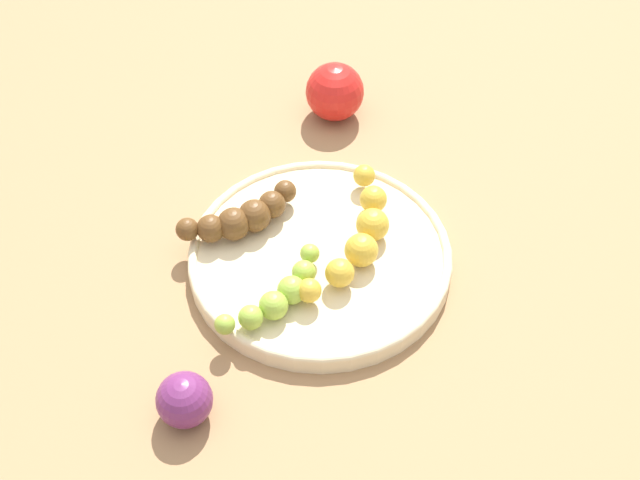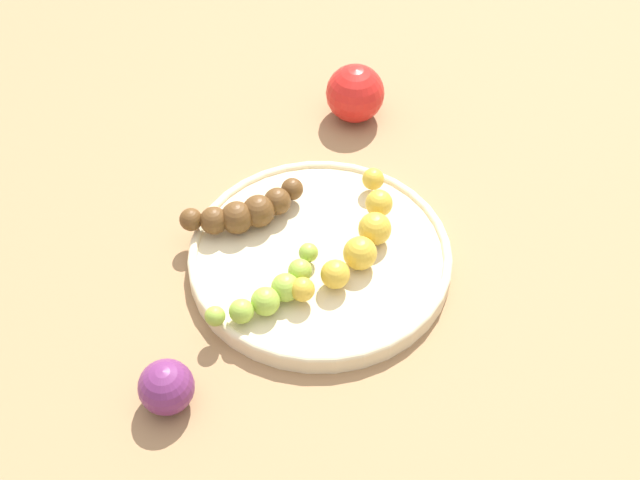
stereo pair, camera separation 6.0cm
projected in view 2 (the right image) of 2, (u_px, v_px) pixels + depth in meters
name	position (u px, v px, depth m)	size (l,w,h in m)	color
ground_plane	(320.00, 264.00, 0.91)	(2.40, 2.40, 0.00)	#936D47
fruit_bowl	(320.00, 256.00, 0.90)	(0.28, 0.28, 0.02)	beige
banana_spotted	(360.00, 238.00, 0.88)	(0.13, 0.17, 0.04)	gold
banana_overripe	(246.00, 211.00, 0.91)	(0.05, 0.14, 0.04)	#593819
banana_green	(272.00, 291.00, 0.84)	(0.06, 0.14, 0.03)	#8CAD38
apple_red	(355.00, 93.00, 1.04)	(0.07, 0.07, 0.07)	red
plum_purple	(166.00, 387.00, 0.78)	(0.05, 0.05, 0.05)	#662659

